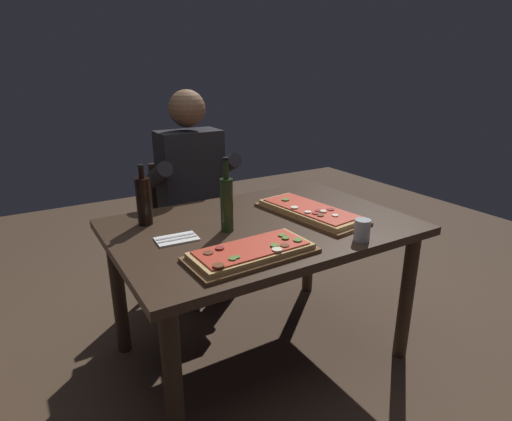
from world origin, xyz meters
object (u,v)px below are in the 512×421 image
(dining_table, at_px, (261,241))
(diner_chair, at_px, (188,221))
(oil_bottle_amber, at_px, (144,200))
(wine_bottle_dark, at_px, (227,203))
(seated_diner, at_px, (194,188))
(pizza_rectangular_front, at_px, (252,252))
(tumbler_near_camera, at_px, (362,231))
(pizza_rectangular_left, at_px, (310,212))

(dining_table, distance_m, diner_chair, 0.87)
(oil_bottle_amber, bearing_deg, diner_chair, 52.59)
(wine_bottle_dark, distance_m, seated_diner, 0.76)
(dining_table, relative_size, diner_chair, 1.61)
(seated_diner, bearing_deg, pizza_rectangular_front, -100.60)
(dining_table, bearing_deg, diner_chair, 92.49)
(pizza_rectangular_front, xyz_separation_m, diner_chair, (0.19, 1.16, -0.27))
(oil_bottle_amber, relative_size, tumbler_near_camera, 3.07)
(diner_chair, bearing_deg, seated_diner, -90.00)
(pizza_rectangular_front, bearing_deg, wine_bottle_dark, 80.97)
(diner_chair, bearing_deg, tumbler_near_camera, -76.60)
(wine_bottle_dark, bearing_deg, dining_table, 1.08)
(pizza_rectangular_front, distance_m, oil_bottle_amber, 0.64)
(pizza_rectangular_front, height_order, diner_chair, diner_chair)
(oil_bottle_amber, bearing_deg, pizza_rectangular_left, -22.34)
(pizza_rectangular_left, xyz_separation_m, tumbler_near_camera, (-0.01, -0.37, 0.02))
(wine_bottle_dark, height_order, oil_bottle_amber, wine_bottle_dark)
(tumbler_near_camera, bearing_deg, pizza_rectangular_left, 88.76)
(seated_diner, bearing_deg, wine_bottle_dark, -101.23)
(wine_bottle_dark, distance_m, diner_chair, 0.95)
(pizza_rectangular_left, height_order, oil_bottle_amber, oil_bottle_amber)
(dining_table, bearing_deg, pizza_rectangular_left, -6.38)
(pizza_rectangular_left, bearing_deg, oil_bottle_amber, 157.66)
(dining_table, xyz_separation_m, seated_diner, (-0.04, 0.74, 0.10))
(diner_chair, xyz_separation_m, seated_diner, (0.00, -0.12, 0.26))
(pizza_rectangular_front, relative_size, wine_bottle_dark, 1.55)
(diner_chair, bearing_deg, wine_bottle_dark, -99.69)
(pizza_rectangular_front, height_order, seated_diner, seated_diner)
(pizza_rectangular_left, bearing_deg, wine_bottle_dark, 176.63)
(dining_table, height_order, tumbler_near_camera, tumbler_near_camera)
(pizza_rectangular_left, bearing_deg, tumbler_near_camera, -91.24)
(tumbler_near_camera, height_order, diner_chair, diner_chair)
(oil_bottle_amber, xyz_separation_m, seated_diner, (0.44, 0.46, -0.12))
(dining_table, height_order, wine_bottle_dark, wine_bottle_dark)
(pizza_rectangular_left, xyz_separation_m, diner_chair, (-0.31, 0.89, -0.27))
(pizza_rectangular_left, relative_size, oil_bottle_amber, 2.13)
(dining_table, relative_size, pizza_rectangular_left, 2.27)
(wine_bottle_dark, bearing_deg, oil_bottle_amber, 136.39)
(dining_table, bearing_deg, pizza_rectangular_front, -127.57)
(seated_diner, bearing_deg, tumbler_near_camera, -75.24)
(oil_bottle_amber, relative_size, diner_chair, 0.33)
(dining_table, height_order, diner_chair, diner_chair)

